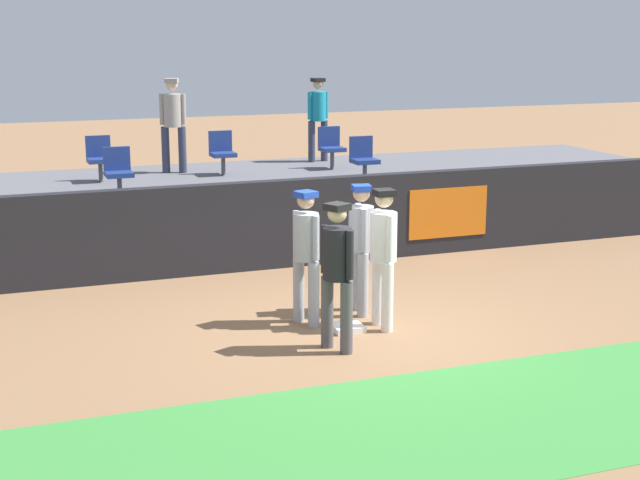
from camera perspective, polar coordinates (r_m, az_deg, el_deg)
The scene contains 16 objects.
ground_plane at distance 12.22m, azimuth 2.44°, elevation -5.67°, with size 60.00×60.00×0.00m, color #846042.
grass_foreground_strip at distance 9.76m, azimuth 9.30°, elevation -10.74°, with size 18.00×2.80×0.01m, color #388438.
first_base at distance 12.31m, azimuth 1.64°, elevation -5.34°, with size 0.40×0.40×0.08m, color white.
player_fielder_home at distance 12.17m, azimuth 3.87°, elevation -0.53°, with size 0.37×0.57×1.85m.
player_runner_visitor at distance 12.28m, azimuth -0.86°, elevation -0.50°, with size 0.43×0.48×1.80m.
player_coach_visitor at distance 12.78m, azimuth 2.51°, elevation 0.02°, with size 0.40×0.50×1.80m.
player_umpire at distance 11.28m, azimuth 1.04°, elevation -1.61°, with size 0.46×0.48×1.84m.
field_wall at distance 15.34m, azimuth -2.76°, elevation 0.97°, with size 18.00×0.26×1.45m.
bleacher_platform at distance 17.79m, azimuth -5.34°, elevation 1.97°, with size 18.00×4.80×1.08m, color #59595E.
seat_back_right at distance 18.95m, azimuth 0.67°, elevation 5.79°, with size 0.46×0.44×0.84m.
seat_front_left at distance 16.07m, azimuth -12.18°, elevation 4.22°, with size 0.45×0.44×0.84m.
seat_back_center at distance 18.27m, azimuth -5.98°, elevation 5.45°, with size 0.45×0.44×0.84m.
seat_front_right at distance 17.28m, azimuth 2.66°, elevation 5.08°, with size 0.45×0.44×0.84m.
seat_back_left at distance 17.83m, azimuth -13.28°, elevation 5.00°, with size 0.45×0.44×0.84m.
spectator_hooded at distance 18.56m, azimuth -8.94°, elevation 7.32°, with size 0.49×0.45×1.83m.
spectator_capped at distance 19.91m, azimuth -0.12°, elevation 7.71°, with size 0.48×0.39×1.76m.
Camera 1 is at (-4.54, -10.67, 3.88)m, focal length 52.57 mm.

